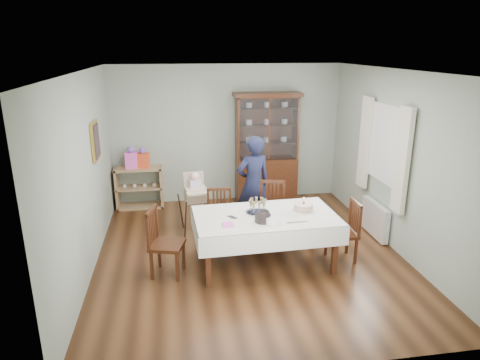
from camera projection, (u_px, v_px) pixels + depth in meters
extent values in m
plane|color=#593319|center=(249.00, 253.00, 6.51)|extent=(5.00, 5.00, 0.00)
plane|color=#9EAA99|center=(227.00, 134.00, 8.46)|extent=(4.50, 0.00, 4.50)
plane|color=#9EAA99|center=(86.00, 175.00, 5.77)|extent=(0.00, 5.00, 5.00)
plane|color=#9EAA99|center=(396.00, 162.00, 6.44)|extent=(0.00, 5.00, 5.00)
plane|color=white|center=(250.00, 71.00, 5.70)|extent=(5.00, 5.00, 0.00)
cube|color=#432210|center=(265.00, 218.00, 5.98)|extent=(1.94, 1.11, 0.06)
cube|color=silver|center=(266.00, 215.00, 5.97)|extent=(2.04, 1.22, 0.01)
cube|color=#432210|center=(266.00, 179.00, 8.61)|extent=(1.20, 0.45, 0.90)
cube|color=white|center=(269.00, 130.00, 8.12)|extent=(1.12, 0.01, 1.16)
cube|color=#432210|center=(267.00, 94.00, 8.11)|extent=(1.30, 0.48, 0.07)
cube|color=tan|center=(141.00, 206.00, 8.39)|extent=(0.90, 0.38, 0.04)
cube|color=tan|center=(139.00, 187.00, 8.27)|extent=(0.90, 0.38, 0.03)
cube|color=tan|center=(138.00, 169.00, 8.16)|extent=(0.90, 0.38, 0.04)
cube|color=tan|center=(117.00, 189.00, 8.21)|extent=(0.04, 0.38, 0.80)
cube|color=tan|center=(161.00, 186.00, 8.34)|extent=(0.04, 0.38, 0.80)
cube|color=gold|center=(95.00, 141.00, 6.43)|extent=(0.04, 0.48, 0.58)
cube|color=white|center=(386.00, 145.00, 6.66)|extent=(0.04, 1.02, 1.22)
cube|color=silver|center=(402.00, 161.00, 6.09)|extent=(0.07, 0.30, 1.55)
cube|color=silver|center=(365.00, 142.00, 7.26)|extent=(0.07, 0.30, 1.55)
cube|color=white|center=(375.00, 219.00, 7.02)|extent=(0.10, 0.80, 0.55)
cube|color=#432210|center=(220.00, 221.00, 6.66)|extent=(0.44, 0.44, 0.05)
cube|color=#432210|center=(219.00, 202.00, 6.76)|extent=(0.38, 0.07, 0.47)
cube|color=#432210|center=(272.00, 215.00, 6.82)|extent=(0.51, 0.51, 0.05)
cube|color=#432210|center=(272.00, 195.00, 6.93)|extent=(0.41, 0.12, 0.51)
cube|color=#432210|center=(167.00, 245.00, 5.79)|extent=(0.53, 0.53, 0.05)
cube|color=#432210|center=(152.00, 227.00, 5.74)|extent=(0.15, 0.40, 0.51)
cube|color=#432210|center=(342.00, 234.00, 6.21)|extent=(0.41, 0.41, 0.05)
cube|color=#432210|center=(355.00, 217.00, 6.16)|extent=(0.04, 0.39, 0.48)
imported|color=black|center=(253.00, 184.00, 7.14)|extent=(0.68, 0.53, 1.63)
cube|color=tan|center=(195.00, 194.00, 7.10)|extent=(0.38, 0.35, 0.24)
cube|color=tan|center=(195.00, 183.00, 7.04)|extent=(0.35, 0.11, 0.28)
cube|color=tan|center=(195.00, 189.00, 7.08)|extent=(0.38, 0.21, 0.03)
cube|color=silver|center=(195.00, 185.00, 7.06)|extent=(0.20, 0.17, 0.18)
sphere|color=beige|center=(195.00, 177.00, 7.01)|extent=(0.15, 0.15, 0.15)
cylinder|color=silver|center=(258.00, 213.00, 6.04)|extent=(0.34, 0.34, 0.01)
torus|color=silver|center=(258.00, 212.00, 6.04)|extent=(0.34, 0.34, 0.01)
cylinder|color=white|center=(303.00, 211.00, 6.10)|extent=(0.31, 0.31, 0.02)
cylinder|color=brown|center=(303.00, 207.00, 6.09)|extent=(0.27, 0.27, 0.10)
cylinder|color=silver|center=(304.00, 204.00, 6.07)|extent=(0.27, 0.27, 0.01)
cylinder|color=#F24C4C|center=(304.00, 201.00, 6.06)|extent=(0.01, 0.01, 0.08)
sphere|color=yellow|center=(304.00, 198.00, 6.04)|extent=(0.02, 0.02, 0.02)
cylinder|color=black|center=(263.00, 218.00, 5.73)|extent=(0.24, 0.24, 0.10)
cylinder|color=white|center=(272.00, 220.00, 5.69)|extent=(0.22, 0.22, 0.09)
cube|color=#FD5DCF|center=(228.00, 225.00, 5.63)|extent=(0.15, 0.15, 0.02)
cube|color=silver|center=(297.00, 222.00, 5.72)|extent=(0.30, 0.05, 0.01)
cube|color=#FD5DCF|center=(131.00, 160.00, 8.07)|extent=(0.23, 0.16, 0.31)
sphere|color=#E533B2|center=(130.00, 150.00, 8.01)|extent=(0.12, 0.12, 0.12)
cube|color=#F05025|center=(143.00, 160.00, 8.11)|extent=(0.24, 0.18, 0.28)
sphere|color=#E533B2|center=(143.00, 150.00, 8.05)|extent=(0.13, 0.13, 0.13)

